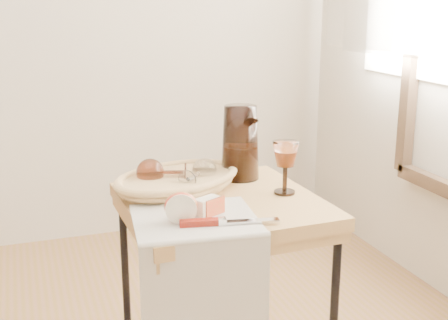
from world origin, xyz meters
name	(u,v)px	position (x,y,z in m)	size (l,w,h in m)	color
side_table	(222,307)	(0.66, 0.24, 0.34)	(0.54, 0.54, 0.69)	brown
tea_towel	(195,219)	(0.54, 0.11, 0.69)	(0.32, 0.28, 0.01)	white
bread_basket	(178,182)	(0.56, 0.36, 0.71)	(0.37, 0.25, 0.05)	#966C48
goblet_lying_a	(165,172)	(0.53, 0.38, 0.74)	(0.14, 0.08, 0.08)	brown
goblet_lying_b	(197,174)	(0.61, 0.34, 0.74)	(0.12, 0.08, 0.08)	white
pitcher	(240,142)	(0.78, 0.42, 0.80)	(0.16, 0.24, 0.27)	black
wine_goblet	(285,167)	(0.85, 0.23, 0.76)	(0.08, 0.08, 0.16)	white
apple_half	(181,207)	(0.50, 0.10, 0.73)	(0.08, 0.04, 0.08)	red
apple_wedge	(208,206)	(0.57, 0.12, 0.71)	(0.07, 0.04, 0.05)	white
table_knife	(225,221)	(0.59, 0.04, 0.70)	(0.25, 0.03, 0.02)	silver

